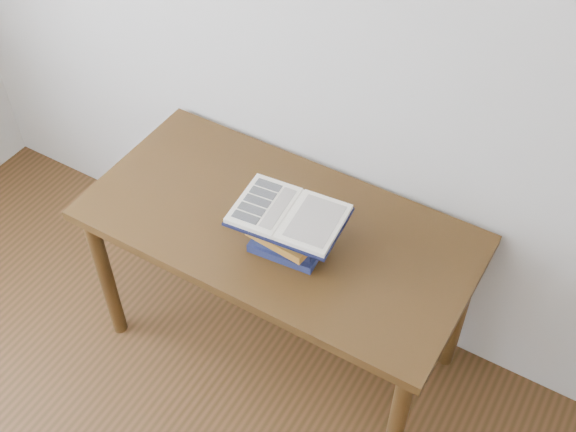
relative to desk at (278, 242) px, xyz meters
The scene contains 3 objects.
desk is the anchor object (origin of this frame).
book_stack 0.21m from the desk, 41.84° to the right, with size 0.26×0.19×0.15m.
open_book 0.29m from the desk, 40.85° to the right, with size 0.38×0.28×0.03m.
Camera 1 is at (1.01, -0.07, 2.58)m, focal length 45.00 mm.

